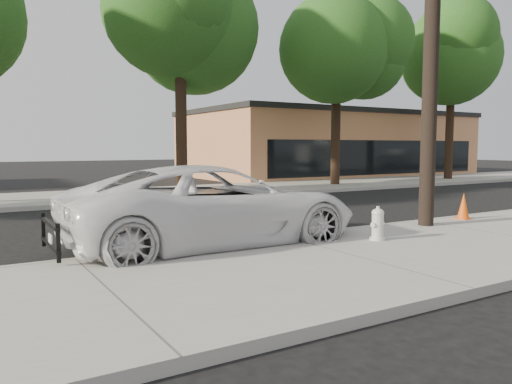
% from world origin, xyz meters
% --- Properties ---
extents(ground, '(120.00, 120.00, 0.00)m').
position_xyz_m(ground, '(0.00, 0.00, 0.00)').
color(ground, black).
rests_on(ground, ground).
extents(near_sidewalk, '(90.00, 4.40, 0.15)m').
position_xyz_m(near_sidewalk, '(0.00, -4.30, 0.07)').
color(near_sidewalk, gray).
rests_on(near_sidewalk, ground).
extents(far_sidewalk, '(90.00, 5.00, 0.15)m').
position_xyz_m(far_sidewalk, '(0.00, 8.50, 0.07)').
color(far_sidewalk, gray).
rests_on(far_sidewalk, ground).
extents(curb_near, '(90.00, 0.12, 0.16)m').
position_xyz_m(curb_near, '(0.00, -2.10, 0.07)').
color(curb_near, '#9E9B93').
rests_on(curb_near, ground).
extents(building_main, '(18.00, 10.00, 4.00)m').
position_xyz_m(building_main, '(16.00, 16.00, 2.00)').
color(building_main, '#C17450').
rests_on(building_main, ground).
extents(utility_pole, '(1.40, 0.34, 9.00)m').
position_xyz_m(utility_pole, '(3.60, -2.70, 4.70)').
color(utility_pole, black).
rests_on(utility_pole, near_sidewalk).
extents(tree_c, '(4.96, 4.80, 9.55)m').
position_xyz_m(tree_c, '(2.22, 7.64, 6.91)').
color(tree_c, black).
rests_on(tree_c, far_sidewalk).
extents(tree_d, '(4.50, 4.35, 8.75)m').
position_xyz_m(tree_d, '(10.20, 7.95, 6.37)').
color(tree_d, black).
rests_on(tree_d, far_sidewalk).
extents(tree_e, '(4.80, 4.65, 9.25)m').
position_xyz_m(tree_e, '(18.21, 7.74, 6.70)').
color(tree_e, black).
rests_on(tree_e, far_sidewalk).
extents(police_cruiser, '(5.77, 2.69, 1.60)m').
position_xyz_m(police_cruiser, '(-1.34, -1.77, 0.80)').
color(police_cruiser, white).
rests_on(police_cruiser, ground).
extents(fire_hydrant, '(0.33, 0.30, 0.61)m').
position_xyz_m(fire_hydrant, '(1.34, -3.45, 0.45)').
color(fire_hydrant, silver).
rests_on(fire_hydrant, near_sidewalk).
extents(traffic_cone, '(0.36, 0.36, 0.65)m').
position_xyz_m(traffic_cone, '(5.21, -2.50, 0.46)').
color(traffic_cone, '#E2500B').
rests_on(traffic_cone, near_sidewalk).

